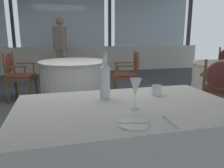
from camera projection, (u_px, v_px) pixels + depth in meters
name	position (u px, v px, depth m)	size (l,w,h in m)	color
ground_plane	(79.00, 116.00, 3.39)	(14.40, 14.40, 0.00)	#4C5156
window_wall_far	(64.00, 37.00, 7.06)	(9.68, 0.14, 2.87)	silver
foreground_table	(127.00, 154.00, 1.60)	(1.53, 0.93, 0.75)	silver
side_plate	(133.00, 124.00, 1.18)	(0.17, 0.17, 0.01)	white
butter_knife	(133.00, 123.00, 1.18)	(0.18, 0.02, 0.00)	silver
dinner_fork	(170.00, 122.00, 1.22)	(0.18, 0.02, 0.00)	silver
water_bottle	(105.00, 80.00, 1.66)	(0.08, 0.08, 0.35)	white
wine_glass	(135.00, 88.00, 1.40)	(0.08, 0.08, 0.21)	white
water_tumbler	(157.00, 90.00, 1.76)	(0.08, 0.08, 0.08)	white
background_table_0	(74.00, 80.00, 4.18)	(1.28, 1.28, 0.75)	silver
dining_chair_0_0	(130.00, 71.00, 4.19)	(0.55, 0.60, 0.93)	brown
dining_chair_0_1	(17.00, 72.00, 4.09)	(0.55, 0.60, 0.92)	brown
background_table_2	(224.00, 84.00, 3.85)	(1.13, 1.13, 0.75)	silver
dining_chair_2_1	(221.00, 86.00, 2.98)	(0.66, 0.66, 0.91)	brown
diner_person_0	(61.00, 45.00, 5.88)	(0.41, 0.39, 1.70)	gray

